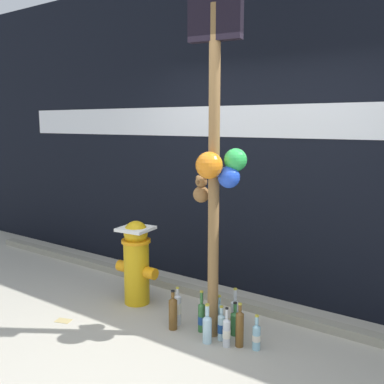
# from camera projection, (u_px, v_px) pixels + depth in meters

# --- Properties ---
(ground_plane) EXTENTS (14.00, 14.00, 0.00)m
(ground_plane) POSITION_uv_depth(u_px,v_px,m) (171.00, 360.00, 3.35)
(ground_plane) COLOR #ADA899
(building_wall) EXTENTS (10.00, 0.21, 3.47)m
(building_wall) POSITION_uv_depth(u_px,v_px,m) (268.00, 132.00, 4.43)
(building_wall) COLOR black
(building_wall) RESTS_ON ground_plane
(curb_strip) EXTENTS (8.00, 0.12, 0.08)m
(curb_strip) POSITION_uv_depth(u_px,v_px,m) (242.00, 304.00, 4.30)
(curb_strip) COLOR gray
(curb_strip) RESTS_ON ground_plane
(memorial_post) EXTENTS (0.49, 0.36, 2.81)m
(memorial_post) POSITION_uv_depth(u_px,v_px,m) (216.00, 144.00, 3.46)
(memorial_post) COLOR olive
(memorial_post) RESTS_ON ground_plane
(fire_hydrant) EXTENTS (0.49, 0.34, 0.86)m
(fire_hydrant) POSITION_uv_depth(u_px,v_px,m) (136.00, 261.00, 4.35)
(fire_hydrant) COLOR gold
(fire_hydrant) RESTS_ON ground_plane
(bottle_0) EXTENTS (0.07, 0.07, 0.38)m
(bottle_0) POSITION_uv_depth(u_px,v_px,m) (240.00, 328.00, 3.53)
(bottle_0) COLOR brown
(bottle_0) RESTS_ON ground_plane
(bottle_1) EXTENTS (0.07, 0.07, 0.33)m
(bottle_1) POSITION_uv_depth(u_px,v_px,m) (219.00, 317.00, 3.79)
(bottle_1) COLOR #93CCE0
(bottle_1) RESTS_ON ground_plane
(bottle_2) EXTENTS (0.06, 0.06, 0.38)m
(bottle_2) POSITION_uv_depth(u_px,v_px,m) (202.00, 316.00, 3.79)
(bottle_2) COLOR #337038
(bottle_2) RESTS_ON ground_plane
(bottle_3) EXTENTS (0.08, 0.08, 0.34)m
(bottle_3) POSITION_uv_depth(u_px,v_px,m) (207.00, 328.00, 3.59)
(bottle_3) COLOR #B2DBEA
(bottle_3) RESTS_ON ground_plane
(bottle_4) EXTENTS (0.08, 0.08, 0.30)m
(bottle_4) POSITION_uv_depth(u_px,v_px,m) (235.00, 322.00, 3.73)
(bottle_4) COLOR #337038
(bottle_4) RESTS_ON ground_plane
(bottle_5) EXTENTS (0.07, 0.07, 0.30)m
(bottle_5) POSITION_uv_depth(u_px,v_px,m) (256.00, 336.00, 3.49)
(bottle_5) COLOR #93CCE0
(bottle_5) RESTS_ON ground_plane
(bottle_6) EXTENTS (0.07, 0.07, 0.34)m
(bottle_6) POSITION_uv_depth(u_px,v_px,m) (214.00, 310.00, 3.95)
(bottle_6) COLOR #337038
(bottle_6) RESTS_ON ground_plane
(bottle_7) EXTENTS (0.08, 0.08, 0.36)m
(bottle_7) POSITION_uv_depth(u_px,v_px,m) (235.00, 313.00, 3.88)
(bottle_7) COLOR silver
(bottle_7) RESTS_ON ground_plane
(bottle_8) EXTENTS (0.07, 0.07, 0.35)m
(bottle_8) POSITION_uv_depth(u_px,v_px,m) (178.00, 308.00, 3.92)
(bottle_8) COLOR silver
(bottle_8) RESTS_ON ground_plane
(bottle_9) EXTENTS (0.07, 0.07, 0.34)m
(bottle_9) POSITION_uv_depth(u_px,v_px,m) (227.00, 332.00, 3.53)
(bottle_9) COLOR silver
(bottle_9) RESTS_ON ground_plane
(bottle_10) EXTENTS (0.06, 0.06, 0.30)m
(bottle_10) POSITION_uv_depth(u_px,v_px,m) (221.00, 326.00, 3.64)
(bottle_10) COLOR #B2DBEA
(bottle_10) RESTS_ON ground_plane
(bottle_11) EXTENTS (0.08, 0.08, 0.36)m
(bottle_11) POSITION_uv_depth(u_px,v_px,m) (173.00, 312.00, 3.83)
(bottle_11) COLOR brown
(bottle_11) RESTS_ON ground_plane
(litter_0) EXTENTS (0.08, 0.08, 0.01)m
(litter_0) POSITION_uv_depth(u_px,v_px,m) (230.00, 321.00, 4.00)
(litter_0) COLOR tan
(litter_0) RESTS_ON ground_plane
(litter_1) EXTENTS (0.17, 0.14, 0.01)m
(litter_1) POSITION_uv_depth(u_px,v_px,m) (63.00, 321.00, 4.01)
(litter_1) COLOR tan
(litter_1) RESTS_ON ground_plane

